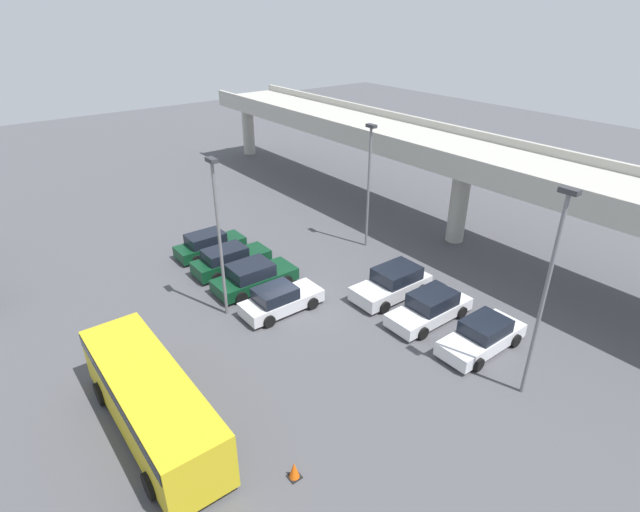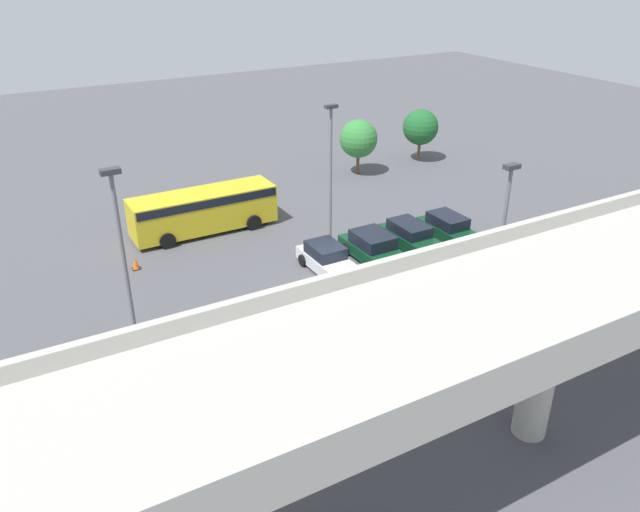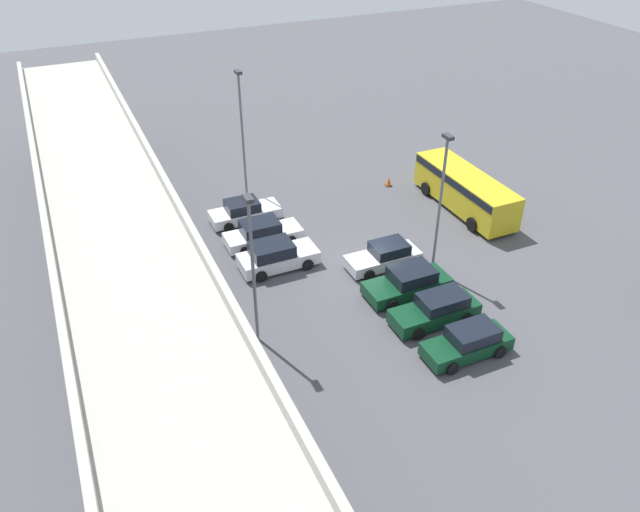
% 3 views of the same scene
% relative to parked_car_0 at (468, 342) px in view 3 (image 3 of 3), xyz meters
% --- Properties ---
extents(ground_plane, '(119.94, 119.94, 0.00)m').
position_rel_parked_car_0_xyz_m(ground_plane, '(8.43, 0.80, -0.73)').
color(ground_plane, '#4C4C51').
extents(highway_overpass, '(57.20, 6.23, 6.97)m').
position_rel_parked_car_0_xyz_m(highway_overpass, '(8.43, 14.56, 5.06)').
color(highway_overpass, '#ADAAA0').
rests_on(highway_overpass, ground_plane).
extents(parked_car_0, '(1.98, 4.51, 1.55)m').
position_rel_parked_car_0_xyz_m(parked_car_0, '(0.00, 0.00, 0.00)').
color(parked_car_0, '#0C381E').
rests_on(parked_car_0, ground_plane).
extents(parked_car_1, '(2.00, 4.80, 1.60)m').
position_rel_parked_car_0_xyz_m(parked_car_1, '(2.80, 0.02, 0.03)').
color(parked_car_1, '#0C381E').
rests_on(parked_car_1, ground_plane).
extents(parked_car_2, '(2.25, 4.87, 1.61)m').
position_rel_parked_car_0_xyz_m(parked_car_2, '(5.53, 0.09, 0.02)').
color(parked_car_2, '#0C381E').
rests_on(parked_car_2, ground_plane).
extents(parked_car_3, '(2.02, 4.49, 1.52)m').
position_rel_parked_car_0_xyz_m(parked_car_3, '(8.47, -0.05, -0.03)').
color(parked_car_3, silver).
rests_on(parked_car_3, ground_plane).
extents(parked_car_4, '(2.24, 4.71, 1.69)m').
position_rel_parked_car_0_xyz_m(parked_car_4, '(11.02, 5.86, 0.06)').
color(parked_car_4, silver).
rests_on(parked_car_4, ground_plane).
extents(parked_car_5, '(2.11, 4.86, 1.57)m').
position_rel_parked_car_0_xyz_m(parked_car_5, '(13.92, 5.70, -0.00)').
color(parked_car_5, silver).
rests_on(parked_car_5, ground_plane).
extents(parked_car_6, '(2.10, 4.70, 1.51)m').
position_rel_parked_car_0_xyz_m(parked_car_6, '(17.07, 5.83, -0.03)').
color(parked_car_6, silver).
rests_on(parked_car_6, ground_plane).
extents(shuttle_bus, '(8.96, 2.79, 2.60)m').
position_rel_parked_car_0_xyz_m(shuttle_bus, '(12.47, -8.53, 0.84)').
color(shuttle_bus, gold).
rests_on(shuttle_bus, ground_plane).
extents(lamp_post_near_aisle, '(0.70, 0.35, 8.22)m').
position_rel_parked_car_0_xyz_m(lamp_post_near_aisle, '(5.28, 9.09, 4.08)').
color(lamp_post_near_aisle, slate).
rests_on(lamp_post_near_aisle, ground_plane).
extents(lamp_post_mid_lot, '(0.70, 0.35, 8.53)m').
position_rel_parked_car_0_xyz_m(lamp_post_mid_lot, '(6.93, -2.46, 4.23)').
color(lamp_post_mid_lot, slate).
rests_on(lamp_post_mid_lot, ground_plane).
extents(lamp_post_by_overpass, '(0.70, 0.35, 9.18)m').
position_rel_parked_car_0_xyz_m(lamp_post_by_overpass, '(20.02, 4.69, 4.57)').
color(lamp_post_by_overpass, slate).
rests_on(lamp_post_by_overpass, ground_plane).
extents(traffic_cone, '(0.44, 0.44, 0.70)m').
position_rel_parked_car_0_xyz_m(traffic_cone, '(17.60, -5.54, -0.40)').
color(traffic_cone, black).
rests_on(traffic_cone, ground_plane).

